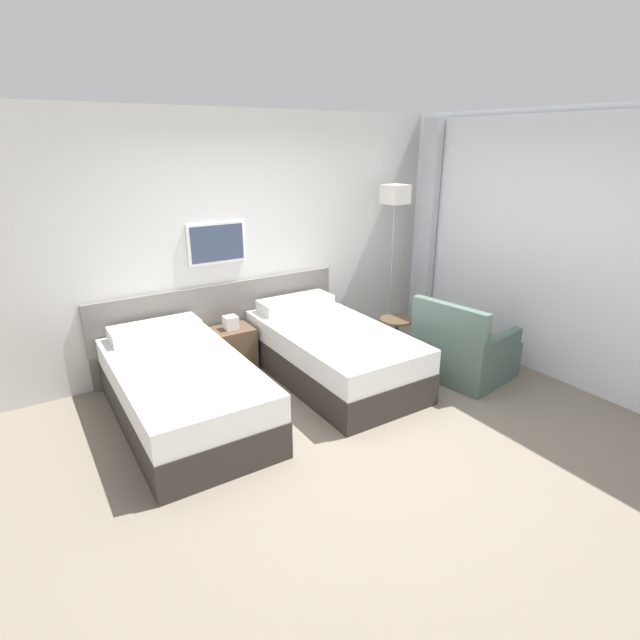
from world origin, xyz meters
name	(u,v)px	position (x,y,z in m)	size (l,w,h in m)	color
ground_plane	(351,429)	(0.00, 0.00, 0.00)	(16.00, 16.00, 0.00)	slate
wall_headboard	(246,245)	(-0.02, 1.99, 1.30)	(10.00, 0.10, 2.70)	silver
wall_window	(559,250)	(2.44, -0.16, 1.34)	(0.21, 4.46, 2.70)	white
bed_near_door	(183,391)	(-1.17, 0.93, 0.29)	(1.06, 2.01, 0.69)	#332D28
bed_near_window	(332,352)	(0.42, 0.93, 0.29)	(1.06, 2.01, 0.69)	#332D28
nightstand	(232,348)	(-0.38, 1.70, 0.25)	(0.45, 0.36, 0.61)	brown
floor_lamp	(395,208)	(1.74, 1.57, 1.63)	(0.27, 0.27, 1.89)	#9E9993
side_table	(396,332)	(1.27, 0.90, 0.35)	(0.37, 0.37, 0.51)	brown
armchair	(463,353)	(1.62, 0.22, 0.26)	(0.95, 0.98, 0.87)	#4C6056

